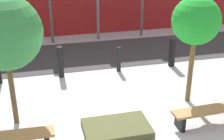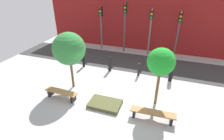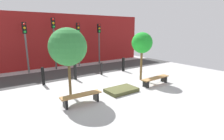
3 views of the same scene
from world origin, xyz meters
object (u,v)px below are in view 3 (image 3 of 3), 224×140
Objects in this scene: tree_behind_right_bench at (142,43)px; traffic_light_mid_east at (78,37)px; bollard_far_left at (43,76)px; traffic_light_west at (25,38)px; tree_behind_left_bench at (68,47)px; traffic_light_mid_west at (54,34)px; bollard_left at (75,71)px; traffic_light_east at (99,36)px; bench_left at (81,97)px; bollard_center at (101,69)px; bench_right at (155,79)px; bollard_right at (123,64)px; planter_bed at (121,90)px.

tree_behind_right_bench is 0.81× the size of traffic_light_mid_east.
traffic_light_west is (-0.09, 3.60, 1.96)m from bollard_far_left.
tree_behind_left_bench is 6.21m from traffic_light_mid_west.
traffic_light_east is at bearing 42.10° from bollard_left.
tree_behind_right_bench is (4.64, 1.18, 1.96)m from bench_left.
tree_behind_right_bench reaches higher than bollard_center.
bench_right is at bearing -95.44° from traffic_light_east.
traffic_light_west is 0.91× the size of traffic_light_mid_west.
bollard_center is (3.29, 2.46, -1.89)m from tree_behind_left_bench.
traffic_light_east is at bearing 60.47° from bollard_center.
bench_left is 0.60× the size of tree_behind_right_bench.
bollard_right is 0.26× the size of traffic_light_mid_west.
traffic_light_mid_east reaches higher than bench_right.
bench_left is 4.64m from bench_right.
bollard_center is at bearing 74.22° from planter_bed.
traffic_light_west is at bearing 91.49° from bollard_far_left.
bench_right is 1.92× the size of bollard_far_left.
planter_bed is 3.34m from tree_behind_right_bench.
traffic_light_east is at bearing 88.51° from bollard_right.
traffic_light_mid_west is 1.11× the size of traffic_light_east.
traffic_light_mid_west is (-3.32, 7.23, 2.39)m from bench_right.
bollard_far_left is (-0.60, 2.46, -1.80)m from tree_behind_left_bench.
bench_right is 5.19m from tree_behind_left_bench.
bollard_right is (5.23, 3.64, 0.19)m from bench_left.
traffic_light_mid_east is (3.32, 7.23, 2.17)m from bench_left.
traffic_light_mid_east is at bearing 180.00° from traffic_light_east.
bollard_left is 0.29× the size of traffic_light_east.
planter_bed is 7.57m from traffic_light_mid_west.
bollard_far_left is (-5.23, 3.64, 0.20)m from bench_right.
traffic_light_east is (2.04, 3.60, 2.03)m from bollard_center.
bench_right is (4.64, -0.00, -0.01)m from bench_left.
bench_left is at bearing -126.37° from traffic_light_east.
traffic_light_mid_east reaches higher than traffic_light_east.
traffic_light_mid_west is (1.32, 7.23, 2.38)m from bench_left.
traffic_light_mid_west reaches higher than traffic_light_mid_east.
bench_left is at bearing -110.32° from bollard_left.
planter_bed is 4.53m from bollard_far_left.
tree_behind_left_bench is 3.06× the size of bollard_left.
tree_behind_right_bench is at bearing -61.26° from traffic_light_mid_west.
traffic_light_mid_west is (-1.97, 3.60, 2.27)m from bollard_center.
tree_behind_right_bench is (0.00, 1.18, 1.97)m from bench_right.
planter_bed is at bearing 7.04° from bench_left.
bollard_left is 4.55m from traffic_light_mid_east.
tree_behind_right_bench is 6.10m from traffic_light_east.
bench_left is at bearing -132.12° from bollard_center.
traffic_light_mid_west is at bearing 77.74° from tree_behind_left_bench.
bollard_far_left is at bearing 103.60° from tree_behind_left_bench.
tree_behind_left_bench reaches higher than bollard_center.
bench_left reaches higher than planter_bed.
bollard_left reaches higher than bollard_center.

